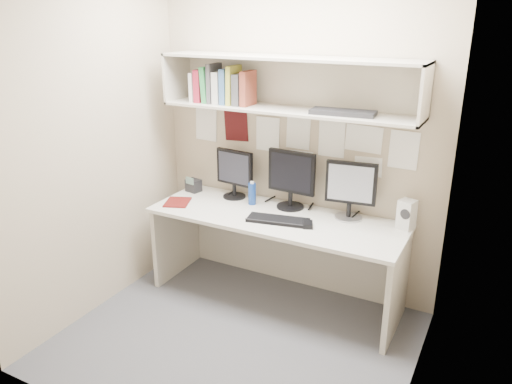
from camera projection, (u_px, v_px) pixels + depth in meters
The scene contains 19 objects.
floor at pixel (236, 340), 3.58m from camera, with size 2.40×2.00×0.01m, color #49494E.
wall_back at pixel (296, 135), 3.98m from camera, with size 2.40×0.02×2.60m, color tan.
wall_front at pixel (125, 222), 2.31m from camera, with size 2.40×0.02×2.60m, color tan.
wall_left at pixel (92, 145), 3.67m from camera, with size 0.02×2.00×2.60m, color tan.
wall_right at pixel (431, 197), 2.62m from camera, with size 0.02×2.00×2.60m, color tan.
desk at pixel (276, 258), 4.00m from camera, with size 2.00×0.70×0.73m.
overhead_hutch at pixel (290, 83), 3.72m from camera, with size 2.00×0.38×0.40m.
pinned_papers at pixel (296, 141), 3.99m from camera, with size 1.92×0.01×0.48m, color white, non-canonical shape.
monitor_left at pixel (235, 171), 4.20m from camera, with size 0.35×0.19×0.41m.
monitor_center at pixel (291, 177), 3.96m from camera, with size 0.40×0.22×0.47m.
monitor_right at pixel (351, 188), 3.75m from camera, with size 0.38×0.21×0.45m.
keyboard at pixel (278, 220), 3.76m from camera, with size 0.46×0.17×0.02m, color black.
mouse at pixel (308, 225), 3.67m from camera, with size 0.07×0.11×0.03m, color black.
speaker at pixel (407, 214), 3.61m from camera, with size 0.14×0.14×0.22m.
blue_bottle at pixel (252, 193), 4.08m from camera, with size 0.06×0.06×0.20m.
maroon_notebook at pixel (177, 202), 4.14m from camera, with size 0.19×0.23×0.01m, color #57100E.
desk_phone at pixel (193, 185), 4.39m from camera, with size 0.13×0.13×0.14m.
book_stack at pixel (223, 86), 3.91m from camera, with size 0.51×0.19×0.31m.
hutch_tray at pixel (343, 112), 3.50m from camera, with size 0.45×0.17×0.03m, color black.
Camera 1 is at (1.53, -2.60, 2.21)m, focal length 35.00 mm.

